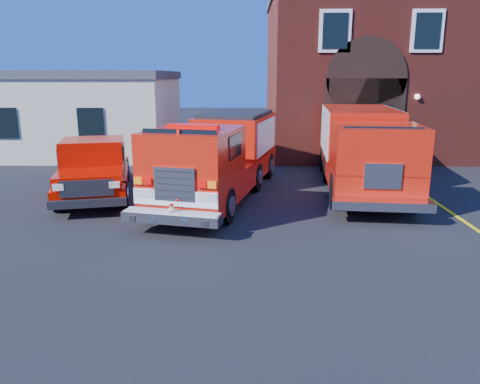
{
  "coord_description": "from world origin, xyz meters",
  "views": [
    {
      "loc": [
        0.16,
        -12.51,
        4.13
      ],
      "look_at": [
        0.0,
        -1.2,
        1.3
      ],
      "focal_mm": 35.0,
      "sensor_mm": 36.0,
      "label": 1
    }
  ],
  "objects_px": {
    "fire_engine": "(221,155)",
    "side_building": "(78,112)",
    "pickup_truck": "(95,168)",
    "secondary_truck": "(363,147)",
    "fire_station": "(408,73)"
  },
  "relations": [
    {
      "from": "side_building",
      "to": "fire_engine",
      "type": "distance_m",
      "value": 12.63
    },
    {
      "from": "fire_station",
      "to": "side_building",
      "type": "xyz_separation_m",
      "value": [
        -17.99,
        -0.99,
        -2.05
      ]
    },
    {
      "from": "fire_station",
      "to": "secondary_truck",
      "type": "relative_size",
      "value": 1.67
    },
    {
      "from": "pickup_truck",
      "to": "secondary_truck",
      "type": "bearing_deg",
      "value": 6.76
    },
    {
      "from": "fire_station",
      "to": "side_building",
      "type": "bearing_deg",
      "value": -176.86
    },
    {
      "from": "fire_station",
      "to": "side_building",
      "type": "distance_m",
      "value": 18.13
    },
    {
      "from": "fire_station",
      "to": "secondary_truck",
      "type": "height_order",
      "value": "fire_station"
    },
    {
      "from": "fire_station",
      "to": "fire_engine",
      "type": "bearing_deg",
      "value": -132.8
    },
    {
      "from": "side_building",
      "to": "pickup_truck",
      "type": "relative_size",
      "value": 1.57
    },
    {
      "from": "side_building",
      "to": "fire_engine",
      "type": "relative_size",
      "value": 1.09
    },
    {
      "from": "pickup_truck",
      "to": "fire_station",
      "type": "bearing_deg",
      "value": 36.31
    },
    {
      "from": "side_building",
      "to": "secondary_truck",
      "type": "relative_size",
      "value": 1.12
    },
    {
      "from": "fire_engine",
      "to": "pickup_truck",
      "type": "xyz_separation_m",
      "value": [
        -4.44,
        0.09,
        -0.49
      ]
    },
    {
      "from": "fire_engine",
      "to": "side_building",
      "type": "bearing_deg",
      "value": 130.99
    },
    {
      "from": "side_building",
      "to": "pickup_truck",
      "type": "height_order",
      "value": "side_building"
    }
  ]
}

